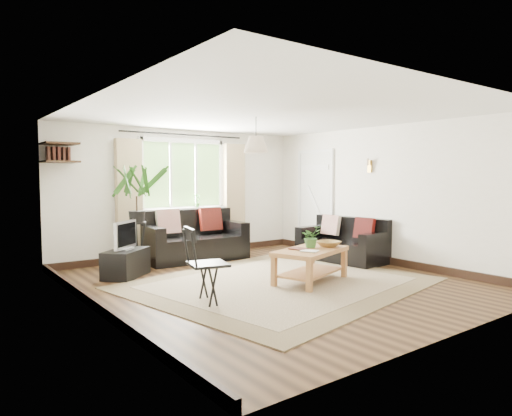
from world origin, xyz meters
TOP-DOWN VIEW (x-y plane):
  - floor at (0.00, 0.00)m, footprint 5.50×5.50m
  - ceiling at (0.00, 0.00)m, footprint 5.50×5.50m
  - wall_back at (0.00, 2.75)m, footprint 5.00×0.02m
  - wall_front at (0.00, -2.75)m, footprint 5.00×0.02m
  - wall_left at (-2.50, 0.00)m, footprint 0.02×5.50m
  - wall_right at (2.50, 0.00)m, footprint 0.02×5.50m
  - rug at (0.03, -0.13)m, footprint 4.40×3.97m
  - window at (0.00, 2.71)m, footprint 2.50×0.16m
  - door at (2.47, 1.70)m, footprint 0.06×0.96m
  - corner_shelf at (-2.25, 2.50)m, footprint 0.50×0.50m
  - pendant_lamp at (0.00, 0.40)m, footprint 0.36×0.36m
  - wall_sconce at (2.43, 0.30)m, footprint 0.12×0.12m
  - sofa_back at (-0.04, 2.23)m, footprint 1.88×1.02m
  - sofa_right at (2.05, 0.57)m, footprint 1.64×0.94m
  - coffee_table at (0.43, -0.34)m, footprint 1.33×0.99m
  - table_plant at (0.51, -0.25)m, footprint 0.30×0.26m
  - bowl at (0.79, -0.33)m, footprint 0.34×0.34m
  - book_a at (0.18, -0.53)m, footprint 0.25×0.28m
  - book_b at (0.16, -0.29)m, footprint 0.22×0.27m
  - tv_stand at (-1.56, 1.61)m, footprint 0.87×0.84m
  - tv at (-1.56, 1.61)m, footprint 0.58×0.54m
  - palm_stand at (-1.25, 1.92)m, footprint 0.82×0.82m
  - folding_chair at (-1.30, -0.40)m, footprint 0.58×0.58m
  - sill_plant at (0.25, 2.63)m, footprint 0.14×0.10m

SIDE VIEW (x-z plane):
  - floor at x=0.00m, z-range 0.00..0.00m
  - rug at x=0.03m, z-range 0.00..0.02m
  - tv_stand at x=-1.56m, z-range 0.00..0.42m
  - coffee_table at x=0.43m, z-range 0.00..0.49m
  - sofa_right at x=2.05m, z-range 0.00..0.74m
  - sofa_back at x=-0.04m, z-range 0.00..0.86m
  - folding_chair at x=-1.30m, z-range 0.00..0.92m
  - book_a at x=0.18m, z-range 0.49..0.50m
  - book_b at x=0.16m, z-range 0.49..0.51m
  - bowl at x=0.79m, z-range 0.49..0.57m
  - tv at x=-1.56m, z-range 0.42..0.87m
  - table_plant at x=0.51m, z-range 0.49..0.81m
  - palm_stand at x=-1.25m, z-range 0.00..1.71m
  - door at x=2.47m, z-range -0.03..2.03m
  - sill_plant at x=0.25m, z-range 0.93..1.20m
  - wall_back at x=0.00m, z-range 0.00..2.40m
  - wall_front at x=0.00m, z-range 0.00..2.40m
  - wall_left at x=-2.50m, z-range 0.00..2.40m
  - wall_right at x=2.50m, z-range 0.00..2.40m
  - window at x=0.00m, z-range 0.47..2.63m
  - wall_sconce at x=2.43m, z-range 1.60..1.88m
  - corner_shelf at x=-2.25m, z-range 1.72..2.06m
  - pendant_lamp at x=0.00m, z-range 1.78..2.32m
  - ceiling at x=0.00m, z-range 2.40..2.40m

